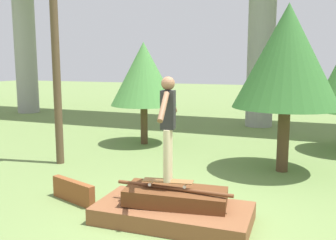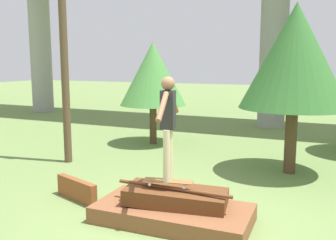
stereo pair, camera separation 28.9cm
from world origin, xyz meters
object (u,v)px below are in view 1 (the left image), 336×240
(utility_pole, at_px, (54,27))
(tree_behind_left, at_px, (144,74))
(skateboard, at_px, (168,181))
(tree_mid_back, at_px, (287,57))
(skater, at_px, (168,121))

(utility_pole, relative_size, tree_behind_left, 2.06)
(skateboard, xyz_separation_m, utility_pole, (-3.96, 2.34, 2.83))
(skateboard, height_order, tree_mid_back, tree_mid_back)
(utility_pole, distance_m, tree_behind_left, 3.41)
(skater, bearing_deg, utility_pole, 149.42)
(skater, relative_size, tree_mid_back, 0.43)
(utility_pole, bearing_deg, skater, -30.58)
(skater, xyz_separation_m, tree_mid_back, (1.56, 3.70, 1.07))
(tree_behind_left, bearing_deg, skater, -61.43)
(utility_pole, relative_size, tree_mid_back, 1.69)
(tree_mid_back, bearing_deg, tree_behind_left, 159.86)
(tree_behind_left, bearing_deg, skateboard, -61.43)
(skater, distance_m, tree_behind_left, 6.10)
(skateboard, bearing_deg, tree_behind_left, 118.57)
(skateboard, relative_size, utility_pole, 0.13)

